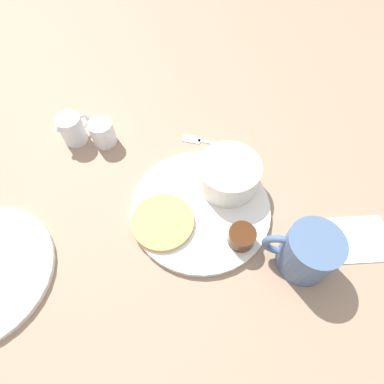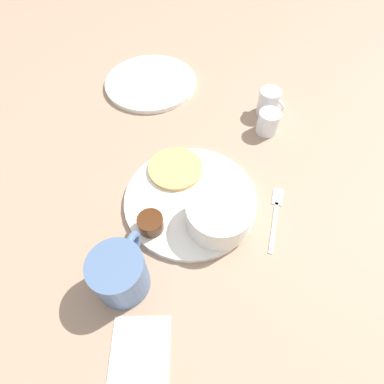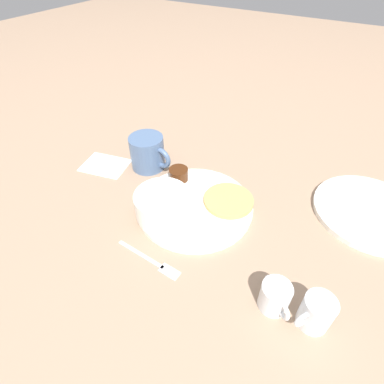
{
  "view_description": "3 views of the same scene",
  "coord_description": "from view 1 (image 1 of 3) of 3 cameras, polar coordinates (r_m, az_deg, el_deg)",
  "views": [
    {
      "loc": [
        -0.03,
        0.27,
        0.5
      ],
      "look_at": [
        0.02,
        -0.02,
        0.03
      ],
      "focal_mm": 28.0,
      "sensor_mm": 36.0,
      "label": 1
    },
    {
      "loc": [
        -0.32,
        -0.07,
        0.5
      ],
      "look_at": [
        0.0,
        -0.0,
        0.03
      ],
      "focal_mm": 28.0,
      "sensor_mm": 36.0,
      "label": 2
    },
    {
      "loc": [
        0.24,
        -0.42,
        0.48
      ],
      "look_at": [
        -0.02,
        0.02,
        0.02
      ],
      "focal_mm": 28.0,
      "sensor_mm": 36.0,
      "label": 3
    }
  ],
  "objects": [
    {
      "name": "fork",
      "position": [
        0.67,
        2.91,
        9.57
      ],
      "size": [
        0.15,
        0.02,
        0.0
      ],
      "color": "silver",
      "rests_on": "ground_plane"
    },
    {
      "name": "plate",
      "position": [
        0.57,
        1.63,
        -2.96
      ],
      "size": [
        0.26,
        0.26,
        0.01
      ],
      "color": "white",
      "rests_on": "ground_plane"
    },
    {
      "name": "syrup_cup",
      "position": [
        0.52,
        9.43,
        -8.41
      ],
      "size": [
        0.05,
        0.05,
        0.03
      ],
      "color": "#47230F",
      "rests_on": "plate"
    },
    {
      "name": "butter_ramekin",
      "position": [
        0.59,
        9.39,
        3.0
      ],
      "size": [
        0.04,
        0.04,
        0.04
      ],
      "color": "white",
      "rests_on": "plate"
    },
    {
      "name": "bowl",
      "position": [
        0.57,
        7.0,
        3.51
      ],
      "size": [
        0.12,
        0.12,
        0.06
      ],
      "color": "white",
      "rests_on": "plate"
    },
    {
      "name": "coffee_mug",
      "position": [
        0.52,
        21.07,
        -10.61
      ],
      "size": [
        0.12,
        0.09,
        0.09
      ],
      "color": "slate",
      "rests_on": "ground_plane"
    },
    {
      "name": "ground_plane",
      "position": [
        0.57,
        1.61,
        -3.25
      ],
      "size": [
        4.0,
        4.0,
        0.0
      ],
      "primitive_type": "plane",
      "color": "#9E7F66"
    },
    {
      "name": "pancake_stack",
      "position": [
        0.54,
        -5.59,
        -5.64
      ],
      "size": [
        0.11,
        0.11,
        0.01
      ],
      "color": "tan",
      "rests_on": "plate"
    },
    {
      "name": "creamer_pitcher_near",
      "position": [
        0.68,
        -16.66,
        10.8
      ],
      "size": [
        0.06,
        0.06,
        0.06
      ],
      "color": "white",
      "rests_on": "ground_plane"
    },
    {
      "name": "creamer_pitcher_far",
      "position": [
        0.7,
        -21.82,
        11.08
      ],
      "size": [
        0.05,
        0.07,
        0.06
      ],
      "color": "white",
      "rests_on": "ground_plane"
    },
    {
      "name": "napkin",
      "position": [
        0.62,
        29.0,
        -7.81
      ],
      "size": [
        0.13,
        0.11,
        0.0
      ],
      "color": "white",
      "rests_on": "ground_plane"
    }
  ]
}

